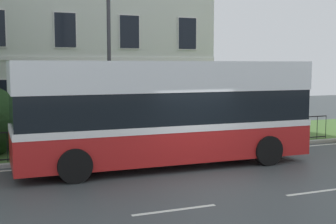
% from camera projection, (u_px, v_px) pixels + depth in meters
% --- Properties ---
extents(ground_plane, '(60.00, 56.00, 0.18)m').
position_uv_depth(ground_plane, '(199.00, 174.00, 13.59)').
color(ground_plane, '#3E4547').
extents(georgian_townhouse, '(15.65, 9.50, 11.86)m').
position_uv_depth(georgian_townhouse, '(50.00, 12.00, 25.17)').
color(georgian_townhouse, silver).
rests_on(georgian_townhouse, ground_plane).
extents(iron_verge_railing, '(19.62, 0.04, 0.97)m').
position_uv_depth(iron_verge_railing, '(99.00, 141.00, 15.75)').
color(iron_verge_railing, black).
rests_on(iron_verge_railing, ground_plane).
extents(single_decker_bus, '(9.43, 2.80, 3.32)m').
position_uv_depth(single_decker_bus, '(165.00, 111.00, 14.58)').
color(single_decker_bus, '#B31D1D').
rests_on(single_decker_bus, ground_plane).
extents(street_lamp_post, '(0.36, 0.24, 7.48)m').
position_uv_depth(street_lamp_post, '(109.00, 33.00, 16.60)').
color(street_lamp_post, '#333338').
rests_on(street_lamp_post, ground_plane).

